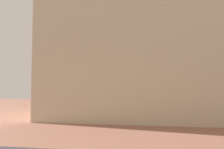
# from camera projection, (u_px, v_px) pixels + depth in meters

# --- Properties ---
(landmark_building) EXTENTS (26.21, 13.46, 37.31)m
(landmark_building) POSITION_uv_depth(u_px,v_px,m) (152.00, 27.00, 29.52)
(landmark_building) COLOR beige
(landmark_building) RESTS_ON ground_plane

